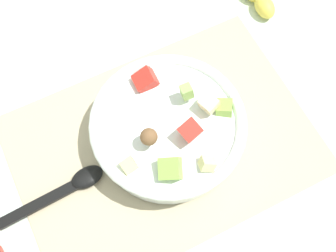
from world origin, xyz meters
TOP-DOWN VIEW (x-y plane):
  - ground_plane at (0.00, 0.00)m, footprint 2.40×2.40m
  - placemat at (0.00, 0.00)m, footprint 0.52×0.36m
  - salad_bowl at (-0.01, -0.01)m, footprint 0.26×0.26m
  - serving_spoon at (0.18, 0.00)m, footprint 0.19×0.04m

SIDE VIEW (x-z plane):
  - ground_plane at x=0.00m, z-range 0.00..0.00m
  - placemat at x=0.00m, z-range 0.00..0.01m
  - serving_spoon at x=0.18m, z-range 0.00..0.02m
  - salad_bowl at x=-0.01m, z-range -0.01..0.10m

